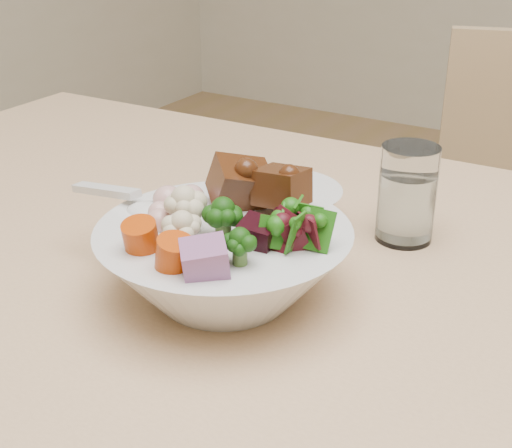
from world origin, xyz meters
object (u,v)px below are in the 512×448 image
Objects in this scene: food_bowl at (227,257)px; dining_table at (394,422)px; water_glass at (407,198)px; side_bowl at (282,207)px.

dining_table is at bearing 1.62° from food_bowl.
food_bowl reaches higher than dining_table.
dining_table is at bearing -69.70° from water_glass.
water_glass reaches higher than dining_table.
dining_table is 12.59× the size of side_bowl.
dining_table is at bearing -37.63° from side_bowl.
food_bowl is 2.22× the size of water_glass.
water_glass is 0.14m from side_bowl.
water_glass is (0.10, 0.20, 0.01)m from food_bowl.
food_bowl is at bearing -116.25° from water_glass.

